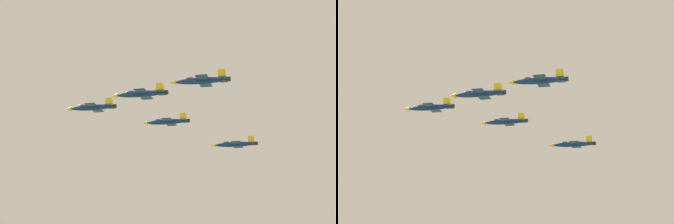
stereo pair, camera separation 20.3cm
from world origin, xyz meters
The scene contains 5 objects.
jet_lead centered at (-7.37, -24.11, 108.09)m, with size 14.96×9.17×3.14m.
jet_left_wingman centered at (-26.86, -10.07, 106.02)m, with size 15.01×9.18×3.15m.
jet_right_wingman centered at (-24.37, -41.09, 106.99)m, with size 14.51×8.89×3.05m.
jet_left_outer centered at (-46.36, 3.98, 103.11)m, with size 14.25×8.77×2.99m.
jet_right_outer centered at (-41.37, -58.07, 102.80)m, with size 14.80×9.10×3.11m.
Camera 1 is at (-83.75, 152.32, 51.20)m, focal length 75.38 mm.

